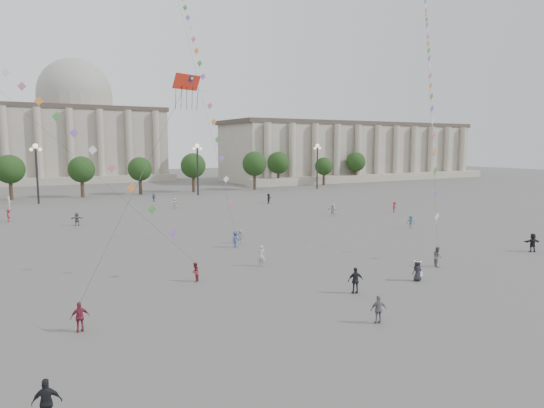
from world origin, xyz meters
TOP-DOWN VIEW (x-y plane):
  - ground at (0.00, 0.00)m, footprint 360.00×360.00m
  - hall_east at (75.00, 93.89)m, footprint 84.00×26.22m
  - hall_central at (0.00, 129.22)m, footprint 48.30×34.30m
  - tree_row at (0.00, 78.00)m, footprint 137.12×5.12m
  - lamp_post_mid_west at (-15.00, 70.00)m, footprint 2.00×0.90m
  - lamp_post_mid_east at (15.00, 70.00)m, footprint 2.00×0.90m
  - lamp_post_far_east at (45.00, 70.00)m, footprint 2.00×0.90m
  - person_crowd_0 at (3.74, 63.17)m, footprint 0.96×0.68m
  - person_crowd_3 at (24.21, 3.17)m, footprint 1.78×1.08m
  - person_crowd_4 at (4.21, 52.24)m, footprint 1.63×1.12m
  - person_crowd_6 at (1.08, 20.93)m, footprint 1.07×0.75m
  - person_crowd_7 at (21.57, 32.16)m, footprint 1.61×1.62m
  - person_crowd_8 at (32.46, 30.87)m, footprint 1.19×0.98m
  - person_crowd_9 at (20.94, 50.44)m, footprint 1.56×1.52m
  - person_crowd_10 at (-19.67, 65.22)m, footprint 0.54×0.75m
  - person_crowd_12 at (-12.39, 41.73)m, footprint 1.67×0.81m
  - person_crowd_13 at (-1.55, 11.32)m, footprint 0.80×0.74m
  - person_crowd_14 at (24.00, 19.09)m, footprint 1.17×1.15m
  - person_crowd_17 at (-20.04, 49.43)m, footprint 0.80×1.21m
  - tourist_0 at (-17.40, 3.25)m, footprint 1.01×0.43m
  - tourist_1 at (0.56, 1.20)m, footprint 1.19×0.83m
  - tourist_3 at (-1.96, -3.99)m, footprint 1.06×0.67m
  - tourist_4 at (-19.83, -5.85)m, footprint 1.14×0.66m
  - kite_flyer_0 at (-8.23, 9.58)m, footprint 0.88×0.92m
  - kite_flyer_1 at (-0.22, 19.36)m, footprint 1.27×1.10m
  - kite_flyer_2 at (11.56, 3.71)m, footprint 0.98×1.06m
  - hat_person at (6.73, 1.33)m, footprint 0.84×0.60m
  - dragon_kite at (-9.15, 8.24)m, footprint 5.30×3.16m
  - kite_train_mid at (3.14, 43.80)m, footprint 7.05×46.09m
  - kite_train_east at (32.51, 25.07)m, footprint 39.43×39.69m

SIDE VIEW (x-z plane):
  - ground at x=0.00m, z-range 0.00..0.00m
  - kite_flyer_0 at x=-8.23m, z-range 0.00..1.50m
  - person_crowd_0 at x=3.74m, z-range 0.00..1.51m
  - person_crowd_6 at x=1.08m, z-range 0.00..1.51m
  - person_crowd_8 at x=32.46m, z-range 0.00..1.61m
  - person_crowd_14 at x=24.00m, z-range 0.00..1.61m
  - tourist_3 at x=-1.96m, z-range 0.00..1.67m
  - person_crowd_4 at x=4.21m, z-range 0.00..1.69m
  - kite_flyer_1 at x=-0.22m, z-range 0.00..1.70m
  - tourist_0 at x=-17.40m, z-range 0.00..1.72m
  - person_crowd_12 at x=-12.39m, z-range 0.00..1.73m
  - kite_flyer_2 at x=11.56m, z-range 0.00..1.75m
  - person_crowd_17 at x=-20.04m, z-range 0.00..1.75m
  - hat_person at x=6.73m, z-range 0.03..1.72m
  - person_crowd_9 at x=20.94m, z-range 0.00..1.78m
  - tourist_4 at x=-19.83m, z-range 0.00..1.82m
  - person_crowd_3 at x=24.21m, z-range 0.00..1.83m
  - person_crowd_13 at x=-1.55m, z-range 0.00..1.84m
  - person_crowd_7 at x=21.57m, z-range 0.00..1.87m
  - tourist_1 at x=0.56m, z-range 0.00..1.87m
  - person_crowd_10 at x=-19.67m, z-range 0.00..1.94m
  - tree_row at x=0.00m, z-range 1.39..9.39m
  - lamp_post_mid_west at x=-15.00m, z-range 2.03..12.68m
  - lamp_post_mid_east at x=15.00m, z-range 2.03..12.68m
  - lamp_post_far_east at x=45.00m, z-range 2.03..12.68m
  - hall_east at x=75.00m, z-range -0.17..17.03m
  - dragon_kite at x=-9.15m, z-range 5.80..22.19m
  - hall_central at x=0.00m, z-range -3.52..31.98m
  - kite_train_east at x=32.51m, z-range -12.04..56.72m
  - kite_train_mid at x=3.14m, z-range -4.92..66.40m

